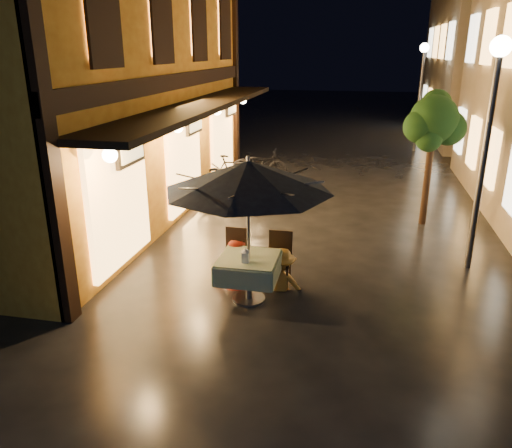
% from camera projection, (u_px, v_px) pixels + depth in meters
% --- Properties ---
extents(ground, '(90.00, 90.00, 0.00)m').
position_uv_depth(ground, '(301.00, 300.00, 8.44)').
color(ground, black).
rests_on(ground, ground).
extents(west_building, '(5.90, 11.40, 7.40)m').
position_uv_depth(west_building, '(90.00, 62.00, 12.01)').
color(west_building, orange).
rests_on(west_building, ground).
extents(street_tree, '(1.43, 1.20, 3.15)m').
position_uv_depth(street_tree, '(434.00, 123.00, 11.33)').
color(street_tree, black).
rests_on(street_tree, ground).
extents(streetlamp_near, '(0.36, 0.36, 4.23)m').
position_uv_depth(streetlamp_near, '(490.00, 115.00, 8.73)').
color(streetlamp_near, '#59595E').
rests_on(streetlamp_near, ground).
extents(streetlamp_far, '(0.36, 0.36, 4.23)m').
position_uv_depth(streetlamp_far, '(421.00, 78.00, 19.81)').
color(streetlamp_far, '#59595E').
rests_on(streetlamp_far, ground).
extents(cafe_table, '(0.99, 0.99, 0.78)m').
position_uv_depth(cafe_table, '(249.00, 268.00, 8.25)').
color(cafe_table, '#59595E').
rests_on(cafe_table, ground).
extents(patio_umbrella, '(2.70, 2.70, 2.46)m').
position_uv_depth(patio_umbrella, '(248.00, 176.00, 7.73)').
color(patio_umbrella, '#59595E').
rests_on(patio_umbrella, ground).
extents(cafe_chair_left, '(0.42, 0.42, 0.97)m').
position_uv_depth(cafe_chair_left, '(236.00, 252.00, 9.02)').
color(cafe_chair_left, black).
rests_on(cafe_chair_left, ground).
extents(cafe_chair_right, '(0.42, 0.42, 0.97)m').
position_uv_depth(cafe_chair_right, '(280.00, 255.00, 8.87)').
color(cafe_chair_right, black).
rests_on(cafe_chair_right, ground).
extents(table_lantern, '(0.16, 0.16, 0.25)m').
position_uv_depth(table_lantern, '(245.00, 254.00, 7.94)').
color(table_lantern, white).
rests_on(table_lantern, cafe_table).
extents(person_orange, '(0.80, 0.63, 1.64)m').
position_uv_depth(person_orange, '(234.00, 241.00, 8.74)').
color(person_orange, red).
rests_on(person_orange, ground).
extents(person_yellow, '(0.98, 0.64, 1.43)m').
position_uv_depth(person_yellow, '(281.00, 250.00, 8.64)').
color(person_yellow, orange).
rests_on(person_yellow, ground).
extents(bicycle_0, '(1.90, 0.79, 0.97)m').
position_uv_depth(bicycle_0, '(231.00, 196.00, 12.60)').
color(bicycle_0, black).
rests_on(bicycle_0, ground).
extents(bicycle_1, '(1.77, 0.91, 1.02)m').
position_uv_depth(bicycle_1, '(222.00, 192.00, 12.88)').
color(bicycle_1, black).
rests_on(bicycle_1, ground).
extents(bicycle_2, '(1.86, 0.89, 0.94)m').
position_uv_depth(bicycle_2, '(239.00, 185.00, 13.74)').
color(bicycle_2, black).
rests_on(bicycle_2, ground).
extents(bicycle_3, '(1.85, 0.57, 1.10)m').
position_uv_depth(bicycle_3, '(234.00, 174.00, 14.58)').
color(bicycle_3, black).
rests_on(bicycle_3, ground).
extents(bicycle_4, '(1.83, 0.70, 0.95)m').
position_uv_depth(bicycle_4, '(260.00, 164.00, 16.24)').
color(bicycle_4, black).
rests_on(bicycle_4, ground).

